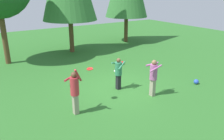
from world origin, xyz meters
name	(u,v)px	position (x,y,z in m)	size (l,w,h in m)	color
ground_plane	(118,87)	(0.00, 0.00, 0.00)	(40.00, 40.00, 0.00)	#2D6B28
person_thrower	(75,89)	(-2.85, -1.19, 1.06)	(0.67, 0.66, 1.96)	gray
person_catcher	(118,71)	(-0.09, -0.15, 0.94)	(0.65, 0.61, 1.60)	black
person_bystander	(153,75)	(0.82, -1.62, 1.03)	(0.71, 0.64, 1.74)	gray
frisbee	(90,69)	(-1.92, -0.70, 1.57)	(0.37, 0.37, 0.06)	red
ball_white	(115,71)	(1.10, 1.87, 0.10)	(0.19, 0.19, 0.19)	white
ball_red	(122,63)	(2.37, 2.96, 0.11)	(0.23, 0.23, 0.23)	red
ball_blue	(196,82)	(3.69, -1.86, 0.13)	(0.26, 0.26, 0.26)	blue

